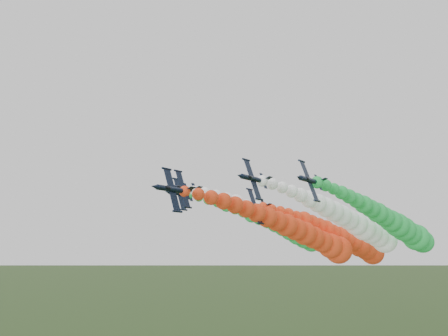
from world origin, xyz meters
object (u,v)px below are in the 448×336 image
Objects in this scene: jet_lead at (305,234)px; jet_trail at (349,241)px; jet_outer_left at (286,230)px; jet_inner_left at (301,230)px; jet_inner_right at (357,225)px; jet_outer_right at (399,226)px.

jet_lead is 27.71m from jet_trail.
jet_outer_left is 19.90m from jet_trail.
jet_outer_left is at bearing 133.61° from jet_inner_left.
jet_inner_right is 17.54m from jet_trail.
jet_outer_left reaches higher than jet_lead.
jet_inner_right is at bearing -22.00° from jet_outer_left.
jet_lead is 1.00× the size of jet_inner_left.
jet_lead is at bearing -51.85° from jet_outer_left.
jet_inner_right reaches higher than jet_inner_left.
jet_outer_left is at bearing 128.15° from jet_lead.
jet_outer_left reaches higher than jet_trail.
jet_lead is at bearing -124.42° from jet_inner_right.
jet_trail is (19.10, 4.10, -3.80)m from jet_outer_left.
jet_inner_right is 1.00× the size of jet_trail.
jet_inner_left is 15.96m from jet_inner_right.
jet_inner_left is at bearing -176.98° from jet_inner_right.
jet_inner_right reaches higher than jet_outer_right.
jet_trail is at bearing 153.87° from jet_outer_right.
jet_lead is 30.10m from jet_outer_left.
jet_inner_right is 11.06m from jet_outer_right.
jet_outer_left is (-18.53, 23.58, 2.62)m from jet_lead.
jet_inner_left is at bearing -162.55° from jet_outer_right.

